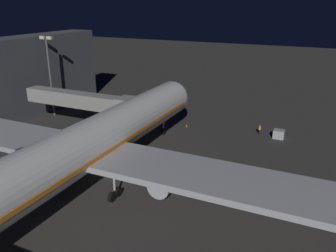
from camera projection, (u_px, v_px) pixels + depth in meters
ground_plane at (117, 169)px, 49.69m from camera, size 320.00×320.00×0.00m
airliner_at_gate at (78, 151)px, 41.12m from camera, size 56.16×60.03×18.06m
jet_bridge at (88, 101)px, 61.16m from camera, size 22.89×3.40×7.50m
apron_floodlight_mast at (50, 70)px, 69.92m from camera, size 2.90×0.50×16.11m
baggage_container_near_belt at (279, 134)px, 60.61m from camera, size 1.84×1.56×1.49m
ground_crew_marshaller_fwd at (260, 129)px, 62.27m from camera, size 0.40×0.40×1.75m
traffic_cone_nose_port at (187, 125)px, 66.28m from camera, size 0.36×0.36×0.55m
traffic_cone_nose_starboard at (166, 122)px, 68.05m from camera, size 0.36×0.36×0.55m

